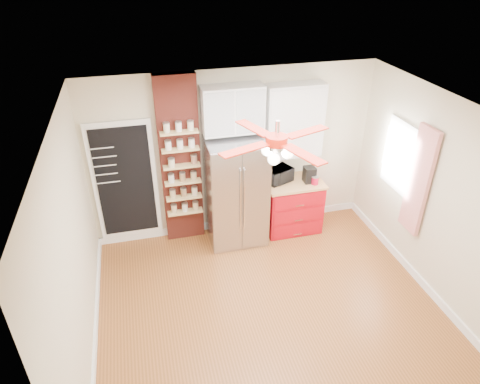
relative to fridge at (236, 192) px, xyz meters
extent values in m
plane|color=brown|center=(0.05, -1.63, -0.88)|extent=(4.50, 4.50, 0.00)
plane|color=white|center=(0.05, -1.63, 1.83)|extent=(4.50, 4.50, 0.00)
cube|color=beige|center=(0.05, 0.37, 0.48)|extent=(4.50, 0.02, 2.70)
cube|color=beige|center=(0.05, -3.63, 0.48)|extent=(4.50, 0.02, 2.70)
cube|color=beige|center=(-2.20, -1.63, 0.48)|extent=(0.02, 4.00, 2.70)
cube|color=beige|center=(2.30, -1.63, 0.48)|extent=(0.02, 4.00, 2.70)
cube|color=white|center=(-1.65, 0.34, 0.23)|extent=(0.95, 0.04, 1.95)
cube|color=black|center=(-1.65, 0.32, 0.23)|extent=(0.82, 0.02, 1.78)
cube|color=maroon|center=(-0.80, 0.29, 0.48)|extent=(0.60, 0.16, 2.70)
cube|color=#A4A4A9|center=(0.00, 0.00, 0.00)|extent=(0.90, 0.70, 1.75)
cube|color=white|center=(0.00, 0.20, 1.27)|extent=(0.90, 0.35, 0.70)
cube|color=#AF0915|center=(0.97, 0.05, -0.45)|extent=(0.90, 0.60, 0.86)
cube|color=tan|center=(0.97, 0.05, 0.01)|extent=(0.94, 0.64, 0.04)
cube|color=white|center=(0.97, 0.22, 1.00)|extent=(0.90, 0.30, 1.15)
cube|color=white|center=(2.28, -0.73, 0.68)|extent=(0.04, 0.75, 1.05)
cube|color=red|center=(2.23, -1.28, 0.57)|extent=(0.06, 0.40, 1.55)
cylinder|color=silver|center=(0.05, -1.63, 1.68)|extent=(0.05, 0.05, 0.20)
cylinder|color=maroon|center=(0.05, -1.63, 1.56)|extent=(0.24, 0.24, 0.10)
sphere|color=white|center=(0.05, -1.63, 1.40)|extent=(0.13, 0.13, 0.13)
imported|color=black|center=(0.73, 0.12, 0.14)|extent=(0.50, 0.43, 0.23)
cube|color=black|center=(1.20, -0.01, 0.15)|extent=(0.18, 0.18, 0.26)
cylinder|color=red|center=(1.27, -0.11, 0.09)|extent=(0.15, 0.15, 0.12)
cylinder|color=red|center=(1.34, 0.13, 0.10)|extent=(0.12, 0.12, 0.14)
cylinder|color=beige|center=(-0.95, 0.12, 0.56)|extent=(0.10, 0.10, 0.13)
cylinder|color=#9B684F|center=(-0.61, 0.16, 0.56)|extent=(0.11, 0.11, 0.13)
camera|label=1|loc=(-1.36, -5.58, 3.37)|focal=32.00mm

